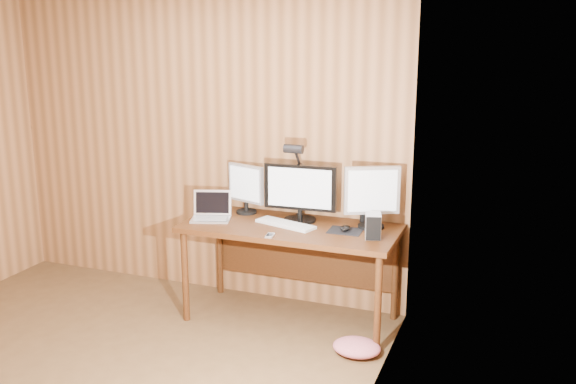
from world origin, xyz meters
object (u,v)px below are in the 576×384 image
Objects in this scene: monitor_left at (246,188)px; phone at (270,235)px; hard_drive at (373,226)px; desk_lamp at (297,169)px; monitor_right at (372,195)px; speaker at (363,215)px; laptop at (212,212)px; keyboard at (285,224)px; mouse at (345,228)px; desk at (294,239)px; monitor_center at (300,192)px.

monitor_left reaches higher than phone.
hard_drive is 0.28× the size of desk_lamp.
monitor_right is 0.61m from desk_lamp.
desk_lamp is (0.43, -0.01, 0.18)m from monitor_left.
speaker is (-0.09, 0.12, -0.19)m from monitor_right.
keyboard is at bearing -15.21° from laptop.
hard_drive is at bearing 5.02° from monitor_left.
hard_drive is (0.22, -0.07, 0.06)m from mouse.
hard_drive is (1.27, -0.02, 0.03)m from laptop.
speaker reaches higher than desk.
monitor_left is 2.19× the size of hard_drive.
monitor_right reaches higher than laptop.
speaker is (-0.16, 0.35, -0.03)m from hard_drive.
laptop is 1.05m from mouse.
desk is 0.57m from monitor_left.
phone is at bearing -102.69° from monitor_center.
monitor_left reaches higher than mouse.
speaker is at bearing 101.90° from monitor_right.
desk is at bearing 2.33° from monitor_left.
monitor_left is 1.12× the size of laptop.
phone is 0.93× the size of speaker.
hard_drive is at bearing -99.12° from monitor_right.
monitor_right is 0.24m from speaker.
phone is (-0.62, -0.45, -0.24)m from monitor_right.
laptop is (-0.66, -0.17, -0.17)m from monitor_center.
speaker is at bearing 14.97° from monitor_center.
keyboard is at bearing -150.68° from speaker.
hard_drive reaches higher than mouse.
mouse is at bearing 25.94° from phone.
monitor_left is 0.50m from keyboard.
phone is (-0.05, -0.36, 0.13)m from desk.
desk_lamp is (-0.05, 0.05, 0.16)m from monitor_center.
desk is at bearing 152.77° from hard_drive.
phone is at bearing -74.33° from keyboard.
keyboard is (-0.61, -0.17, -0.24)m from monitor_right.
monitor_center is 3.14× the size of hard_drive.
keyboard is 0.46m from mouse.
phone is (-0.07, -0.43, -0.22)m from monitor_center.
phone is at bearing -155.68° from mouse.
desk is 8.99× the size of hard_drive.
speaker is at bearing 99.00° from hard_drive.
laptop reaches higher than hard_drive.
keyboard is 0.68m from hard_drive.
monitor_right reaches higher than monitor_left.
monitor_center is 0.66m from hard_drive.
monitor_left is at bearing 163.81° from desk.
monitor_right is 1.32× the size of laptop.
phone is at bearing -132.30° from speaker.
mouse is (1.05, 0.05, -0.03)m from laptop.
hard_drive is 0.72m from phone.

